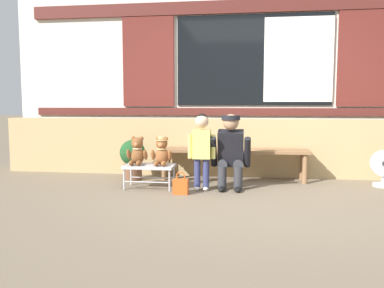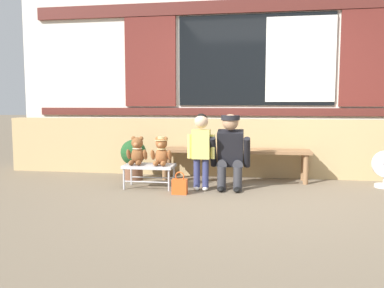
{
  "view_description": "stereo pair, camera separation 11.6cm",
  "coord_description": "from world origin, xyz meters",
  "px_view_note": "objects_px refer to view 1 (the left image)",
  "views": [
    {
      "loc": [
        -0.06,
        -4.56,
        1.08
      ],
      "look_at": [
        -0.8,
        0.61,
        0.55
      ],
      "focal_mm": 37.38,
      "sensor_mm": 36.0,
      "label": 1
    },
    {
      "loc": [
        0.05,
        -4.54,
        1.08
      ],
      "look_at": [
        -0.8,
        0.61,
        0.55
      ],
      "focal_mm": 37.38,
      "sensor_mm": 36.0,
      "label": 2
    }
  ],
  "objects_px": {
    "adult_crouching": "(231,151)",
    "wooden_bench_long": "(233,154)",
    "teddy_bear_with_hat": "(162,152)",
    "handbag_on_ground": "(181,186)",
    "small_display_bench": "(149,167)",
    "teddy_bear_plain": "(137,152)",
    "child_standing": "(202,143)",
    "potted_plant": "(133,157)",
    "floor_fan": "(384,169)"
  },
  "relations": [
    {
      "from": "adult_crouching",
      "to": "floor_fan",
      "type": "bearing_deg",
      "value": 11.69
    },
    {
      "from": "potted_plant",
      "to": "floor_fan",
      "type": "bearing_deg",
      "value": -0.18
    },
    {
      "from": "adult_crouching",
      "to": "wooden_bench_long",
      "type": "bearing_deg",
      "value": 89.81
    },
    {
      "from": "teddy_bear_with_hat",
      "to": "wooden_bench_long",
      "type": "bearing_deg",
      "value": 38.2
    },
    {
      "from": "handbag_on_ground",
      "to": "child_standing",
      "type": "bearing_deg",
      "value": 48.39
    },
    {
      "from": "teddy_bear_with_hat",
      "to": "floor_fan",
      "type": "xyz_separation_m",
      "value": [
        2.84,
        0.49,
        -0.23
      ]
    },
    {
      "from": "wooden_bench_long",
      "to": "child_standing",
      "type": "height_order",
      "value": "child_standing"
    },
    {
      "from": "small_display_bench",
      "to": "floor_fan",
      "type": "relative_size",
      "value": 1.33
    },
    {
      "from": "handbag_on_ground",
      "to": "floor_fan",
      "type": "bearing_deg",
      "value": 17.18
    },
    {
      "from": "handbag_on_ground",
      "to": "floor_fan",
      "type": "relative_size",
      "value": 0.57
    },
    {
      "from": "teddy_bear_plain",
      "to": "adult_crouching",
      "type": "height_order",
      "value": "adult_crouching"
    },
    {
      "from": "adult_crouching",
      "to": "potted_plant",
      "type": "bearing_deg",
      "value": 163.61
    },
    {
      "from": "adult_crouching",
      "to": "teddy_bear_with_hat",
      "type": "bearing_deg",
      "value": -174.23
    },
    {
      "from": "teddy_bear_plain",
      "to": "adult_crouching",
      "type": "bearing_deg",
      "value": 4.27
    },
    {
      "from": "child_standing",
      "to": "potted_plant",
      "type": "distance_m",
      "value": 1.21
    },
    {
      "from": "teddy_bear_with_hat",
      "to": "potted_plant",
      "type": "distance_m",
      "value": 0.75
    },
    {
      "from": "teddy_bear_plain",
      "to": "handbag_on_ground",
      "type": "bearing_deg",
      "value": -25.36
    },
    {
      "from": "floor_fan",
      "to": "wooden_bench_long",
      "type": "bearing_deg",
      "value": 174.14
    },
    {
      "from": "child_standing",
      "to": "teddy_bear_plain",
      "type": "bearing_deg",
      "value": 177.24
    },
    {
      "from": "child_standing",
      "to": "potted_plant",
      "type": "xyz_separation_m",
      "value": [
        -1.05,
        0.55,
        -0.27
      ]
    },
    {
      "from": "teddy_bear_with_hat",
      "to": "adult_crouching",
      "type": "distance_m",
      "value": 0.88
    },
    {
      "from": "small_display_bench",
      "to": "adult_crouching",
      "type": "relative_size",
      "value": 0.67
    },
    {
      "from": "potted_plant",
      "to": "handbag_on_ground",
      "type": "bearing_deg",
      "value": -43.93
    },
    {
      "from": "potted_plant",
      "to": "floor_fan",
      "type": "height_order",
      "value": "potted_plant"
    },
    {
      "from": "small_display_bench",
      "to": "potted_plant",
      "type": "height_order",
      "value": "potted_plant"
    },
    {
      "from": "adult_crouching",
      "to": "potted_plant",
      "type": "distance_m",
      "value": 1.48
    },
    {
      "from": "teddy_bear_with_hat",
      "to": "handbag_on_ground",
      "type": "distance_m",
      "value": 0.56
    },
    {
      "from": "teddy_bear_with_hat",
      "to": "adult_crouching",
      "type": "height_order",
      "value": "adult_crouching"
    },
    {
      "from": "teddy_bear_plain",
      "to": "handbag_on_ground",
      "type": "distance_m",
      "value": 0.77
    },
    {
      "from": "floor_fan",
      "to": "adult_crouching",
      "type": "bearing_deg",
      "value": -168.31
    },
    {
      "from": "teddy_bear_plain",
      "to": "teddy_bear_with_hat",
      "type": "height_order",
      "value": "same"
    },
    {
      "from": "teddy_bear_with_hat",
      "to": "teddy_bear_plain",
      "type": "bearing_deg",
      "value": -179.87
    },
    {
      "from": "wooden_bench_long",
      "to": "small_display_bench",
      "type": "xyz_separation_m",
      "value": [
        -1.04,
        -0.7,
        -0.11
      ]
    },
    {
      "from": "adult_crouching",
      "to": "handbag_on_ground",
      "type": "xyz_separation_m",
      "value": [
        -0.59,
        -0.38,
        -0.38
      ]
    },
    {
      "from": "child_standing",
      "to": "adult_crouching",
      "type": "bearing_deg",
      "value": 19.74
    },
    {
      "from": "teddy_bear_plain",
      "to": "potted_plant",
      "type": "xyz_separation_m",
      "value": [
        -0.21,
        0.5,
        -0.14
      ]
    },
    {
      "from": "potted_plant",
      "to": "small_display_bench",
      "type": "bearing_deg",
      "value": -53.71
    },
    {
      "from": "small_display_bench",
      "to": "handbag_on_ground",
      "type": "xyz_separation_m",
      "value": [
        0.45,
        -0.29,
        -0.17
      ]
    },
    {
      "from": "teddy_bear_plain",
      "to": "floor_fan",
      "type": "xyz_separation_m",
      "value": [
        3.16,
        0.49,
        -0.23
      ]
    },
    {
      "from": "wooden_bench_long",
      "to": "adult_crouching",
      "type": "height_order",
      "value": "adult_crouching"
    },
    {
      "from": "handbag_on_ground",
      "to": "floor_fan",
      "type": "distance_m",
      "value": 2.66
    },
    {
      "from": "teddy_bear_plain",
      "to": "floor_fan",
      "type": "bearing_deg",
      "value": 8.9
    },
    {
      "from": "child_standing",
      "to": "adult_crouching",
      "type": "xyz_separation_m",
      "value": [
        0.36,
        0.13,
        -0.11
      ]
    },
    {
      "from": "handbag_on_ground",
      "to": "small_display_bench",
      "type": "bearing_deg",
      "value": 147.47
    },
    {
      "from": "wooden_bench_long",
      "to": "child_standing",
      "type": "bearing_deg",
      "value": -116.37
    },
    {
      "from": "teddy_bear_with_hat",
      "to": "floor_fan",
      "type": "distance_m",
      "value": 2.89
    },
    {
      "from": "handbag_on_ground",
      "to": "adult_crouching",
      "type": "bearing_deg",
      "value": 33.07
    },
    {
      "from": "teddy_bear_with_hat",
      "to": "adult_crouching",
      "type": "bearing_deg",
      "value": 5.77
    },
    {
      "from": "child_standing",
      "to": "handbag_on_ground",
      "type": "relative_size",
      "value": 3.52
    },
    {
      "from": "adult_crouching",
      "to": "potted_plant",
      "type": "xyz_separation_m",
      "value": [
        -1.41,
        0.42,
        -0.16
      ]
    }
  ]
}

